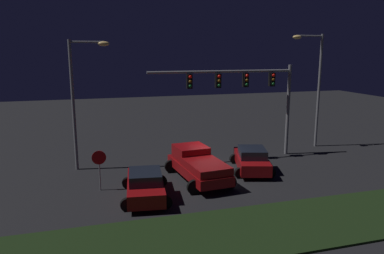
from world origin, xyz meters
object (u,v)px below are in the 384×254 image
at_px(pickup_truck, 197,163).
at_px(car_sedan, 145,185).
at_px(car_sedan_far, 252,159).
at_px(street_lamp_left, 80,90).
at_px(stop_sign, 99,163).
at_px(street_lamp_right, 314,78).
at_px(traffic_signal_gantry, 246,87).

xyz_separation_m(pickup_truck, car_sedan, (-3.39, -2.00, -0.26)).
distance_m(car_sedan_far, street_lamp_left, 11.54).
distance_m(car_sedan_far, stop_sign, 9.43).
relative_size(car_sedan_far, stop_sign, 2.12).
relative_size(street_lamp_left, street_lamp_right, 0.93).
bearing_deg(street_lamp_right, traffic_signal_gantry, -167.46).
relative_size(street_lamp_right, stop_sign, 3.90).
bearing_deg(street_lamp_right, car_sedan_far, -148.87).
relative_size(car_sedan, street_lamp_left, 0.56).
bearing_deg(stop_sign, pickup_truck, 2.06).
distance_m(car_sedan, car_sedan_far, 7.64).
bearing_deg(street_lamp_left, car_sedan, -63.72).
bearing_deg(car_sedan, street_lamp_right, -56.70).
height_order(car_sedan, stop_sign, stop_sign).
distance_m(pickup_truck, traffic_signal_gantry, 7.02).
bearing_deg(stop_sign, traffic_signal_gantry, 20.05).
distance_m(car_sedan, street_lamp_right, 16.54).
bearing_deg(pickup_truck, traffic_signal_gantry, -57.92).
distance_m(traffic_signal_gantry, street_lamp_left, 10.92).
xyz_separation_m(pickup_truck, street_lamp_left, (-6.35, 3.98, 4.11)).
relative_size(pickup_truck, street_lamp_left, 0.68).
xyz_separation_m(street_lamp_left, stop_sign, (0.77, -4.19, -3.55)).
bearing_deg(pickup_truck, car_sedan, 115.14).
height_order(street_lamp_left, street_lamp_right, street_lamp_right).
xyz_separation_m(car_sedan, street_lamp_right, (14.27, 6.90, 4.69)).
bearing_deg(traffic_signal_gantry, street_lamp_left, 177.45).
xyz_separation_m(car_sedan_far, stop_sign, (-9.36, -0.82, 0.82)).
bearing_deg(car_sedan, car_sedan_far, -62.48).
distance_m(street_lamp_left, stop_sign, 5.54).
height_order(pickup_truck, traffic_signal_gantry, traffic_signal_gantry).
bearing_deg(stop_sign, car_sedan_far, 5.00).
height_order(traffic_signal_gantry, street_lamp_left, street_lamp_left).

